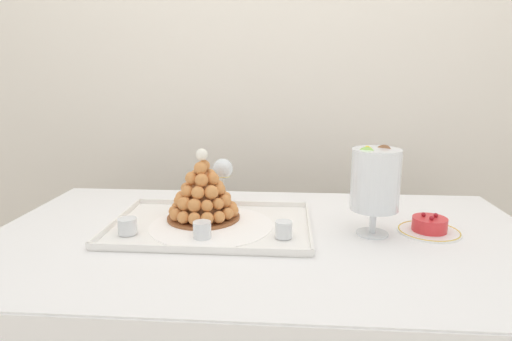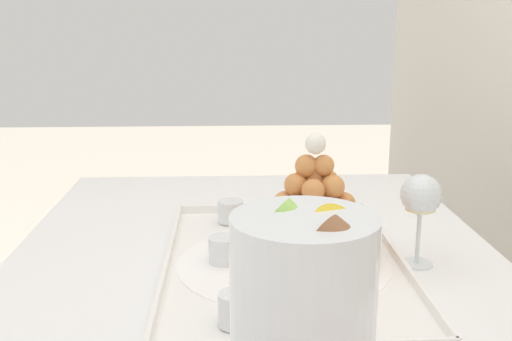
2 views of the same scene
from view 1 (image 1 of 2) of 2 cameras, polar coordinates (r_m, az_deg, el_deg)
backdrop_wall at (r=2.15m, az=2.42°, el=13.20°), size 4.80×0.10×2.50m
buffet_table at (r=1.37m, az=0.95°, el=-11.45°), size 1.71×0.98×0.75m
serving_tray at (r=1.41m, az=-5.91°, el=-7.27°), size 0.64×0.44×0.02m
croquembouche at (r=1.44m, az=-7.02°, el=-3.03°), size 0.24×0.24×0.24m
dessert_cup_left at (r=1.37m, az=-16.67°, el=-7.14°), size 0.06×0.06×0.05m
dessert_cup_mid_left at (r=1.30m, az=-7.15°, el=-7.88°), size 0.05×0.05×0.05m
dessert_cup_centre at (r=1.29m, az=3.68°, el=-7.88°), size 0.05×0.05×0.05m
macaron_goblet at (r=1.34m, az=15.56°, el=-1.23°), size 0.15×0.15×0.29m
fruit_tart_plate at (r=1.45m, az=21.99°, el=-6.97°), size 0.19×0.19×0.06m
wine_glass at (r=1.61m, az=-4.42°, el=0.01°), size 0.08×0.08×0.18m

